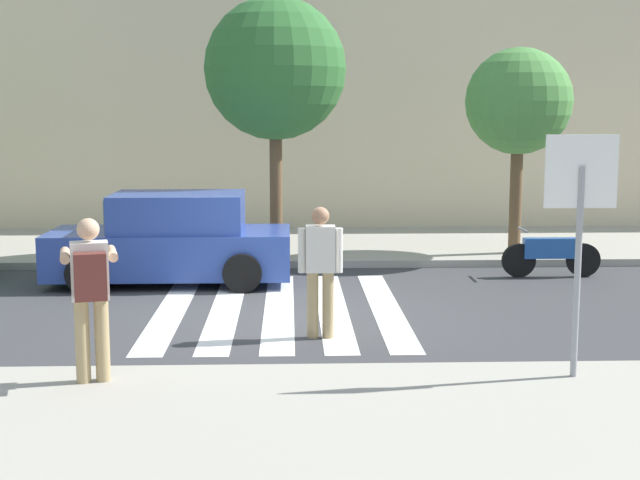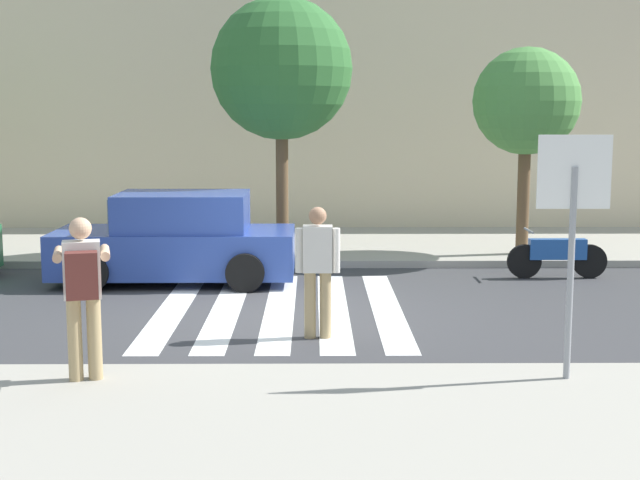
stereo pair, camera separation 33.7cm
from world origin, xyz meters
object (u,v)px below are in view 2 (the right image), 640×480
Objects in this scene: stop_sign at (573,203)px; motorcycle at (557,255)px; street_tree_east at (526,103)px; street_tree_center at (281,69)px; photographer_with_backpack at (82,284)px; pedestrian_crossing at (318,265)px; parked_car_blue at (177,240)px.

stop_sign is 6.75m from motorcycle.
street_tree_east is (-0.20, 1.82, 2.68)m from motorcycle.
stop_sign is 0.52× the size of street_tree_center.
photographer_with_backpack reaches higher than motorcycle.
pedestrian_crossing reaches higher than motorcycle.
motorcycle is at bearing 43.63° from photographer_with_backpack.
street_tree_center is (1.75, 1.94, 2.98)m from parked_car_blue.
stop_sign is 1.49× the size of pedestrian_crossing.
street_tree_east reaches higher than parked_car_blue.
street_tree_east is (4.05, 5.94, 2.12)m from pedestrian_crossing.
photographer_with_backpack is at bearing -136.37° from motorcycle.
pedestrian_crossing is at bearing -57.90° from parked_car_blue.
street_tree_east is at bearing 18.18° from parked_car_blue.
parked_car_blue is 6.67m from motorcycle.
parked_car_blue is at bearing 129.72° from stop_sign.
motorcycle is at bearing -83.72° from street_tree_east.
pedestrian_crossing is 4.52m from parked_car_blue.
pedestrian_crossing is 5.95m from motorcycle.
parked_car_blue is 3.96m from street_tree_center.
street_tree_east reaches higher than pedestrian_crossing.
street_tree_center is at bearing 96.45° from pedestrian_crossing.
stop_sign is at bearing -67.69° from street_tree_center.
pedestrian_crossing is 0.98× the size of motorcycle.
pedestrian_crossing is at bearing 139.73° from stop_sign.
stop_sign is 8.36m from street_tree_east.
street_tree_center is (1.80, 8.04, 2.54)m from photographer_with_backpack.
stop_sign is 8.80m from street_tree_center.
pedestrian_crossing is at bearing -83.55° from street_tree_center.
stop_sign is 5.15m from photographer_with_backpack.
parked_car_blue is (0.05, 6.09, -0.44)m from photographer_with_backpack.
street_tree_center is 4.75m from street_tree_east.
street_tree_east is (4.71, 0.18, -0.62)m from street_tree_center.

